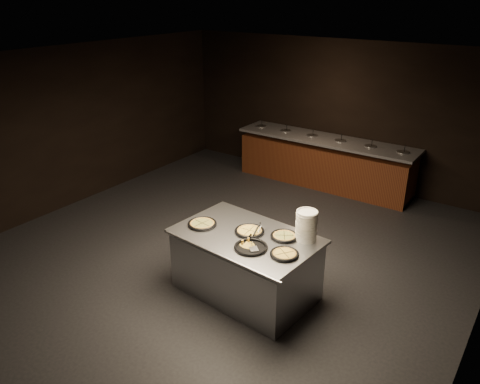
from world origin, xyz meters
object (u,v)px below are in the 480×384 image
Objects in this scene: plate_stack at (306,226)px; pan_veggie_whole at (202,224)px; serving_counter at (246,265)px; pan_cheese_whole at (249,231)px.

pan_veggie_whole is at bearing -161.44° from plate_stack.
serving_counter is 4.95× the size of pan_veggie_whole.
pan_cheese_whole is (-0.68, -0.25, -0.18)m from plate_stack.
pan_cheese_whole is at bearing -160.03° from plate_stack.
plate_stack is (0.68, 0.33, 0.65)m from serving_counter.
pan_cheese_whole reaches higher than serving_counter.
plate_stack is 1.40m from pan_veggie_whole.
serving_counter is 0.48m from pan_cheese_whole.
serving_counter is 0.80m from pan_veggie_whole.
plate_stack reaches higher than pan_cheese_whole.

